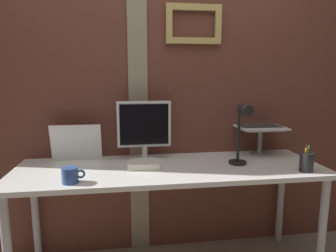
{
  "coord_description": "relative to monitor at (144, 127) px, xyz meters",
  "views": [
    {
      "loc": [
        -0.26,
        -1.8,
        1.33
      ],
      "look_at": [
        0.02,
        0.15,
        1.0
      ],
      "focal_mm": 32.04,
      "sensor_mm": 36.0,
      "label": 1
    }
  ],
  "objects": [
    {
      "name": "brick_wall_back",
      "position": [
        0.13,
        0.18,
        0.35
      ],
      "size": [
        3.34,
        0.16,
        2.64
      ],
      "color": "brown",
      "rests_on": "ground_plane"
    },
    {
      "name": "paper_clutter_stack",
      "position": [
        -0.02,
        -0.2,
        -0.21
      ],
      "size": [
        0.21,
        0.16,
        0.04
      ],
      "primitive_type": "cube",
      "rotation": [
        0.0,
        0.0,
        -0.08
      ],
      "color": "silver",
      "rests_on": "desk"
    },
    {
      "name": "pen_cup",
      "position": [
        0.97,
        -0.41,
        -0.17
      ],
      "size": [
        0.08,
        0.08,
        0.17
      ],
      "color": "#262628",
      "rests_on": "desk"
    },
    {
      "name": "monitor",
      "position": [
        0.0,
        0.0,
        0.0
      ],
      "size": [
        0.37,
        0.18,
        0.41
      ],
      "color": "white",
      "rests_on": "desk"
    },
    {
      "name": "whiteboard_panel",
      "position": [
        -0.46,
        0.03,
        -0.1
      ],
      "size": [
        0.34,
        0.07,
        0.26
      ],
      "primitive_type": "cube",
      "rotation": [
        0.21,
        0.0,
        0.0
      ],
      "color": "white",
      "rests_on": "desk"
    },
    {
      "name": "desk_lamp",
      "position": [
        0.61,
        -0.25,
        0.03
      ],
      "size": [
        0.12,
        0.2,
        0.41
      ],
      "color": "black",
      "rests_on": "desk"
    },
    {
      "name": "laptop_stand",
      "position": [
        0.86,
        0.0,
        -0.09
      ],
      "size": [
        0.28,
        0.22,
        0.2
      ],
      "color": "gray",
      "rests_on": "desk"
    },
    {
      "name": "coffee_mug",
      "position": [
        -0.43,
        -0.41,
        -0.18
      ],
      "size": [
        0.13,
        0.09,
        0.09
      ],
      "color": "#2D4C8C",
      "rests_on": "desk"
    },
    {
      "name": "desk",
      "position": [
        0.15,
        -0.2,
        -0.3
      ],
      "size": [
        1.98,
        0.63,
        0.75
      ],
      "color": "white",
      "rests_on": "ground_plane"
    },
    {
      "name": "laptop",
      "position": [
        0.86,
        0.07,
        0.03
      ],
      "size": [
        0.34,
        0.32,
        0.23
      ],
      "color": "white",
      "rests_on": "laptop_stand"
    }
  ]
}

